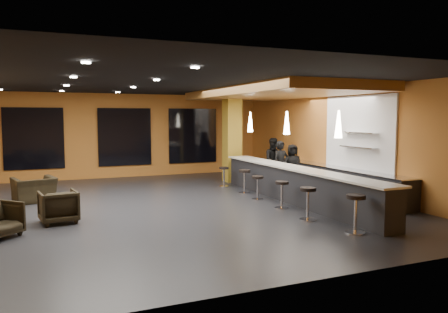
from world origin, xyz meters
name	(u,v)px	position (x,y,z in m)	size (l,w,h in m)	color
floor	(167,207)	(0.00, 0.00, -0.05)	(12.00, 13.00, 0.10)	black
ceiling	(165,80)	(0.00, 0.00, 3.55)	(12.00, 13.00, 0.10)	black
wall_back	(124,136)	(0.00, 6.55, 1.75)	(12.00, 0.10, 3.50)	#A96425
wall_front	(286,171)	(0.00, -6.55, 1.75)	(12.00, 0.10, 3.50)	#A96425
wall_right	(340,140)	(6.05, 0.00, 1.75)	(0.10, 13.00, 3.50)	#A96425
wood_soffit	(273,92)	(4.00, 1.00, 3.36)	(3.60, 8.00, 0.28)	#9A652D
window_left	(34,139)	(-3.50, 6.44, 1.70)	(2.20, 0.06, 2.40)	black
window_center	(125,137)	(0.00, 6.44, 1.70)	(2.20, 0.06, 2.40)	black
window_right	(193,136)	(3.00, 6.44, 1.70)	(2.20, 0.06, 2.40)	black
tile_backsplash	(358,134)	(5.96, -1.00, 2.00)	(0.06, 3.20, 2.40)	white
bar_counter	(295,186)	(3.65, -1.00, 0.50)	(0.60, 8.00, 1.00)	black
bar_top	(295,168)	(3.65, -1.00, 1.02)	(0.78, 8.10, 0.05)	silver
prep_counter	(339,182)	(5.65, -0.50, 0.43)	(0.70, 6.00, 0.86)	black
prep_top	(339,168)	(5.65, -0.50, 0.89)	(0.72, 6.00, 0.03)	silver
wall_shelf_lower	(359,147)	(5.82, -1.20, 1.60)	(0.30, 1.50, 0.03)	silver
wall_shelf_upper	(359,133)	(5.82, -1.20, 2.05)	(0.30, 1.50, 0.03)	silver
column	(232,137)	(3.65, 3.60, 1.75)	(0.60, 0.60, 3.50)	olive
pendant_0	(339,124)	(3.65, -3.00, 2.35)	(0.20, 0.20, 0.70)	white
pendant_1	(287,123)	(3.65, -0.50, 2.35)	(0.20, 0.20, 0.70)	white
pendant_2	(250,122)	(3.65, 2.00, 2.35)	(0.20, 0.20, 0.70)	white
staff_a	(281,165)	(4.58, 1.40, 0.84)	(0.61, 0.40, 1.69)	black
staff_b	(274,161)	(4.97, 2.57, 0.87)	(0.84, 0.66, 1.73)	black
staff_c	(292,165)	(5.25, 1.72, 0.77)	(0.75, 0.49, 1.53)	black
armchair_b	(58,207)	(-2.93, -0.98, 0.39)	(0.84, 0.86, 0.78)	black
armchair_d	(34,190)	(-3.49, 2.04, 0.37)	(1.14, 0.99, 0.74)	black
bar_stool_0	(356,209)	(2.99, -4.52, 0.54)	(0.43, 0.43, 0.85)	silver
bar_stool_1	(308,199)	(2.72, -3.09, 0.52)	(0.41, 0.41, 0.81)	silver
bar_stool_2	(282,191)	(2.84, -1.64, 0.49)	(0.38, 0.38, 0.76)	silver
bar_stool_3	(258,185)	(2.82, -0.22, 0.47)	(0.37, 0.37, 0.73)	silver
bar_stool_4	(245,178)	(2.93, 0.94, 0.50)	(0.40, 0.40, 0.79)	silver
bar_stool_5	(224,174)	(2.83, 2.48, 0.46)	(0.36, 0.36, 0.72)	silver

